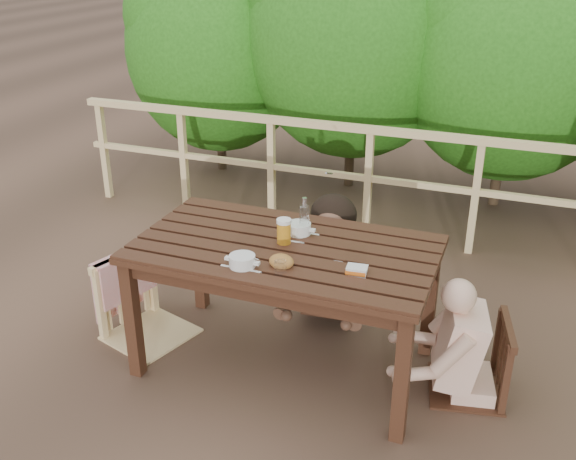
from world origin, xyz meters
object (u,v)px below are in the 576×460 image
(chair_right, at_px, (474,326))
(soup_near, at_px, (242,262))
(soup_far, at_px, (299,230))
(bottle, at_px, (304,218))
(chair_left, at_px, (144,268))
(bread_roll, at_px, (281,262))
(diner_right, at_px, (482,303))
(butter_tub, at_px, (357,271))
(woman, at_px, (339,216))
(table, at_px, (285,307))
(chair_far, at_px, (336,254))
(tumbler, at_px, (280,268))
(beer_glass, at_px, (284,232))

(chair_right, height_order, soup_near, same)
(soup_far, height_order, bottle, bottle)
(soup_near, bearing_deg, chair_left, 161.16)
(soup_far, relative_size, bread_roll, 1.76)
(diner_right, bearing_deg, butter_tub, 103.06)
(bottle, height_order, butter_tub, bottle)
(woman, height_order, soup_far, woman)
(table, bearing_deg, butter_tub, -19.24)
(butter_tub, bearing_deg, woman, 106.00)
(soup_near, distance_m, bread_roll, 0.21)
(chair_far, distance_m, butter_tub, 1.11)
(tumbler, distance_m, butter_tub, 0.41)
(soup_near, height_order, tumbler, soup_near)
(bread_roll, bearing_deg, soup_far, 97.11)
(chair_far, relative_size, diner_right, 0.69)
(soup_far, bearing_deg, woman, 83.74)
(chair_right, height_order, bread_roll, bread_roll)
(soup_far, bearing_deg, bread_roll, -82.89)
(soup_near, bearing_deg, beer_glass, 73.10)
(chair_far, bearing_deg, diner_right, -37.24)
(soup_far, bearing_deg, table, -96.05)
(chair_left, relative_size, soup_near, 4.20)
(diner_right, height_order, soup_far, diner_right)
(woman, height_order, bottle, woman)
(table, xyz_separation_m, beer_glass, (-0.02, 0.03, 0.49))
(woman, height_order, diner_right, woman)
(woman, height_order, tumbler, woman)
(chair_right, height_order, tumbler, chair_right)
(chair_left, bearing_deg, bottle, -60.39)
(bottle, bearing_deg, woman, 87.02)
(chair_right, height_order, diner_right, diner_right)
(bread_roll, bearing_deg, chair_right, 19.85)
(chair_left, bearing_deg, soup_near, -91.53)
(chair_left, xyz_separation_m, bottle, (1.01, 0.22, 0.42))
(soup_far, distance_m, bottle, 0.09)
(chair_right, xyz_separation_m, beer_glass, (-1.12, -0.10, 0.45))
(table, xyz_separation_m, bottle, (0.05, 0.18, 0.53))
(soup_far, bearing_deg, butter_tub, -37.41)
(table, relative_size, butter_tub, 15.49)
(soup_near, xyz_separation_m, soup_far, (0.14, 0.51, 0.00))
(chair_left, relative_size, chair_right, 1.15)
(chair_right, relative_size, bread_roll, 6.32)
(table, relative_size, chair_left, 1.71)
(chair_far, relative_size, woman, 0.59)
(bread_roll, relative_size, butter_tub, 1.25)
(diner_right, bearing_deg, beer_glass, 83.70)
(table, bearing_deg, tumbler, -73.38)
(chair_left, distance_m, woman, 1.35)
(table, relative_size, woman, 1.25)
(tumbler, bearing_deg, bread_roll, 106.51)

